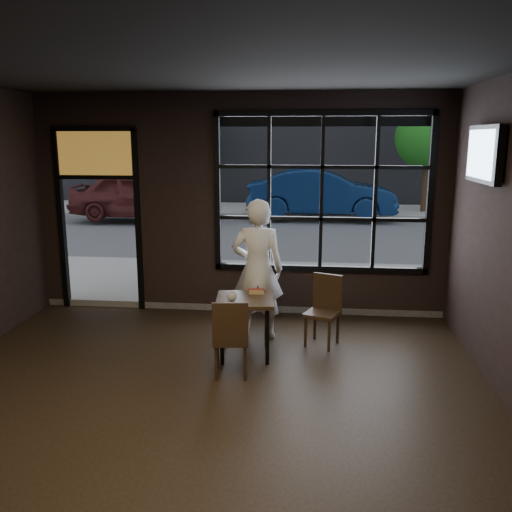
# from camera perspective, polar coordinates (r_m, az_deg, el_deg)

# --- Properties ---
(floor) EXTENTS (6.00, 7.00, 0.02)m
(floor) POSITION_cam_1_polar(r_m,az_deg,el_deg) (5.09, -7.49, -18.24)
(floor) COLOR black
(floor) RESTS_ON ground
(ceiling) EXTENTS (6.00, 7.00, 0.02)m
(ceiling) POSITION_cam_1_polar(r_m,az_deg,el_deg) (4.43, -8.73, 20.50)
(ceiling) COLOR black
(ceiling) RESTS_ON ground
(window_frame) EXTENTS (3.06, 0.12, 2.28)m
(window_frame) POSITION_cam_1_polar(r_m,az_deg,el_deg) (7.79, 6.92, 6.59)
(window_frame) COLOR black
(window_frame) RESTS_ON ground
(stained_transom) EXTENTS (1.20, 0.06, 0.70)m
(stained_transom) POSITION_cam_1_polar(r_m,az_deg,el_deg) (8.38, -16.55, 10.35)
(stained_transom) COLOR orange
(stained_transom) RESTS_ON ground
(street_asphalt) EXTENTS (60.00, 41.00, 0.04)m
(street_asphalt) POSITION_cam_1_polar(r_m,az_deg,el_deg) (28.39, 3.87, 7.11)
(street_asphalt) COLOR #545456
(street_asphalt) RESTS_ON ground
(building_across) EXTENTS (28.00, 12.00, 15.00)m
(building_across) POSITION_cam_1_polar(r_m,az_deg,el_deg) (27.71, 4.03, 22.60)
(building_across) COLOR #5B5956
(building_across) RESTS_ON ground
(cafe_table) EXTENTS (0.73, 0.73, 0.73)m
(cafe_table) POSITION_cam_1_polar(r_m,az_deg,el_deg) (6.51, -1.15, -7.47)
(cafe_table) COLOR #2F2013
(cafe_table) RESTS_ON floor
(chair_near) EXTENTS (0.43, 0.43, 0.88)m
(chair_near) POSITION_cam_1_polar(r_m,az_deg,el_deg) (5.99, -2.67, -8.48)
(chair_near) COLOR #2F2013
(chair_near) RESTS_ON floor
(chair_window) EXTENTS (0.50, 0.50, 0.89)m
(chair_window) POSITION_cam_1_polar(r_m,az_deg,el_deg) (6.85, 6.98, -5.81)
(chair_window) COLOR #2F2013
(chair_window) RESTS_ON floor
(man) EXTENTS (0.69, 0.47, 1.83)m
(man) POSITION_cam_1_polar(r_m,az_deg,el_deg) (6.95, 0.16, -1.44)
(man) COLOR white
(man) RESTS_ON floor
(hotdog) EXTENTS (0.20, 0.09, 0.06)m
(hotdog) POSITION_cam_1_polar(r_m,az_deg,el_deg) (6.56, 0.06, -3.76)
(hotdog) COLOR tan
(hotdog) RESTS_ON cafe_table
(cup) EXTENTS (0.16, 0.16, 0.10)m
(cup) POSITION_cam_1_polar(r_m,az_deg,el_deg) (6.29, -2.56, -4.29)
(cup) COLOR silver
(cup) RESTS_ON cafe_table
(tv) EXTENTS (0.12, 1.06, 0.62)m
(tv) POSITION_cam_1_polar(r_m,az_deg,el_deg) (6.49, 22.92, 9.85)
(tv) COLOR black
(tv) RESTS_ON wall_right
(navy_car) EXTENTS (4.60, 1.63, 1.51)m
(navy_car) POSITION_cam_1_polar(r_m,az_deg,el_deg) (17.24, 6.93, 6.57)
(navy_car) COLOR #081B3D
(navy_car) RESTS_ON street_asphalt
(maroon_car) EXTENTS (4.19, 1.72, 1.42)m
(maroon_car) POSITION_cam_1_polar(r_m,az_deg,el_deg) (17.13, -12.18, 6.20)
(maroon_car) COLOR #431615
(maroon_car) RESTS_ON street_asphalt
(tree_left) EXTENTS (2.25, 2.25, 3.85)m
(tree_left) POSITION_cam_1_polar(r_m,az_deg,el_deg) (20.10, -7.04, 12.68)
(tree_left) COLOR #332114
(tree_left) RESTS_ON street_asphalt
(tree_right) EXTENTS (2.14, 2.14, 3.65)m
(tree_right) POSITION_cam_1_polar(r_m,az_deg,el_deg) (19.27, 17.61, 11.81)
(tree_right) COLOR #332114
(tree_right) RESTS_ON street_asphalt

